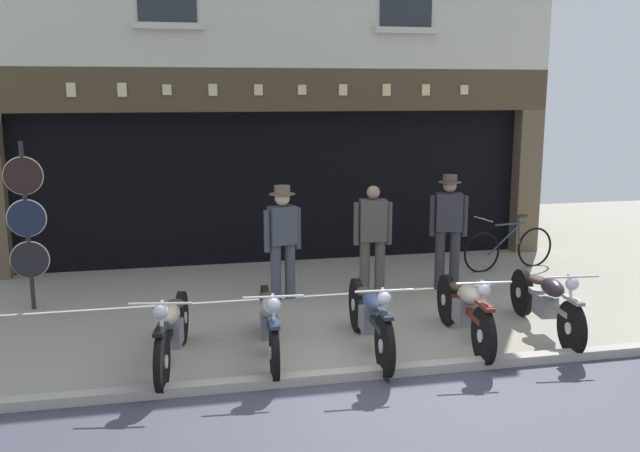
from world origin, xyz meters
TOP-DOWN VIEW (x-y plane):
  - ground at (0.00, -0.98)m, footprint 21.58×22.00m
  - shop_facade at (0.00, 7.02)m, footprint 9.88×4.42m
  - motorcycle_left at (-1.88, 0.83)m, footprint 0.62×1.98m
  - motorcycle_center_left at (-0.82, 0.89)m, footprint 0.62×2.05m
  - motorcycle_center at (0.32, 0.78)m, footprint 0.62×2.10m
  - motorcycle_center_right at (1.49, 0.82)m, footprint 0.62×1.99m
  - motorcycle_right at (2.59, 0.91)m, footprint 0.62×2.05m
  - salesman_left at (-0.31, 3.05)m, footprint 0.55×0.36m
  - shopkeeper_center at (0.99, 2.96)m, footprint 0.56×0.27m
  - salesman_right at (2.18, 3.04)m, footprint 0.55×0.33m
  - tyre_sign_pole at (-3.73, 3.30)m, footprint 0.52×0.06m
  - advert_board_near at (2.46, 5.40)m, footprint 0.79×0.03m
  - leaning_bicycle at (3.66, 3.94)m, footprint 1.73×0.50m

SIDE VIEW (x-z plane):
  - ground at x=0.00m, z-range -0.13..0.05m
  - leaning_bicycle at x=3.66m, z-range -0.10..0.83m
  - motorcycle_center_left at x=-0.82m, z-range -0.04..0.86m
  - motorcycle_right at x=2.59m, z-range -0.03..0.87m
  - motorcycle_left at x=-1.88m, z-range -0.04..0.87m
  - motorcycle_center_right at x=1.49m, z-range -0.04..0.88m
  - motorcycle_center at x=0.32m, z-range -0.03..0.90m
  - shopkeeper_center at x=0.99m, z-range 0.08..1.69m
  - salesman_left at x=-0.31m, z-range 0.10..1.73m
  - salesman_right at x=2.18m, z-range 0.10..1.83m
  - tyre_sign_pole at x=-3.73m, z-range 0.10..2.39m
  - advert_board_near at x=2.46m, z-range 1.11..2.18m
  - shop_facade at x=0.00m, z-range -1.38..4.75m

